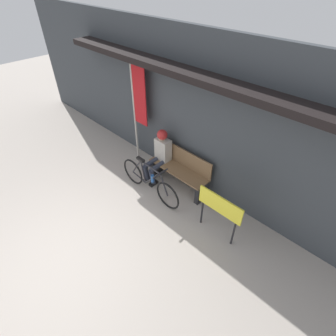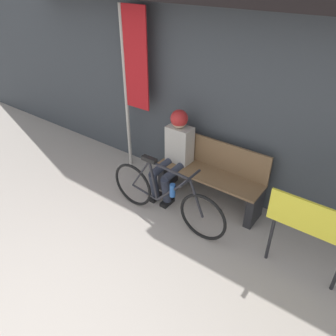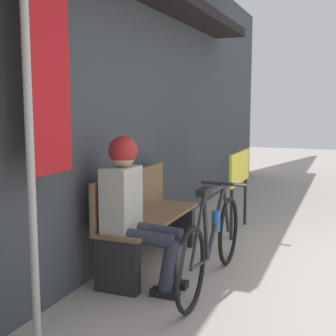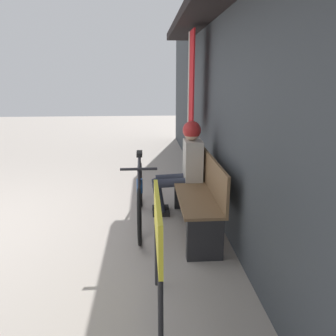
{
  "view_description": "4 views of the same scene",
  "coord_description": "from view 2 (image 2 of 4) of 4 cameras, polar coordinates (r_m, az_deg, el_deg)",
  "views": [
    {
      "loc": [
        2.96,
        -0.64,
        4.02
      ],
      "look_at": [
        0.11,
        2.26,
        0.76
      ],
      "focal_mm": 28.0,
      "sensor_mm": 36.0,
      "label": 1
    },
    {
      "loc": [
        1.73,
        -0.53,
        2.82
      ],
      "look_at": [
        -0.3,
        2.2,
        0.66
      ],
      "focal_mm": 35.0,
      "sensor_mm": 36.0,
      "label": 2
    },
    {
      "loc": [
        -3.73,
        1.03,
        1.46
      ],
      "look_at": [
        -0.23,
        2.4,
        0.94
      ],
      "focal_mm": 50.0,
      "sensor_mm": 36.0,
      "label": 3
    },
    {
      "loc": [
        3.55,
        2.11,
        1.73
      ],
      "look_at": [
        -0.2,
        2.37,
        0.69
      ],
      "focal_mm": 35.0,
      "sensor_mm": 36.0,
      "label": 4
    }
  ],
  "objects": [
    {
      "name": "person_seated",
      "position": [
        4.38,
        1.26,
        3.45
      ],
      "size": [
        0.34,
        0.64,
        1.21
      ],
      "color": "#2D3342",
      "rests_on": "ground_plane"
    },
    {
      "name": "banner_pole",
      "position": [
        4.7,
        -6.26,
        16.19
      ],
      "size": [
        0.45,
        0.05,
        2.37
      ],
      "color": "#B7B2A8",
      "rests_on": "ground_plane"
    },
    {
      "name": "signboard",
      "position": [
        3.46,
        23.76,
        -8.98
      ],
      "size": [
        0.87,
        0.04,
        0.92
      ],
      "color": "#232326",
      "rests_on": "ground_plane"
    },
    {
      "name": "bicycle",
      "position": [
        4.04,
        -0.46,
        -5.1
      ],
      "size": [
        1.7,
        0.4,
        0.84
      ],
      "color": "black",
      "rests_on": "ground_plane"
    },
    {
      "name": "park_bench_near",
      "position": [
        4.39,
        7.48,
        -1.4
      ],
      "size": [
        1.44,
        0.42,
        0.86
      ],
      "color": "brown",
      "rests_on": "ground_plane"
    },
    {
      "name": "storefront_wall",
      "position": [
        4.13,
        10.68,
        15.69
      ],
      "size": [
        12.0,
        0.56,
        3.2
      ],
      "color": "#3D4247",
      "rests_on": "ground_plane"
    }
  ]
}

